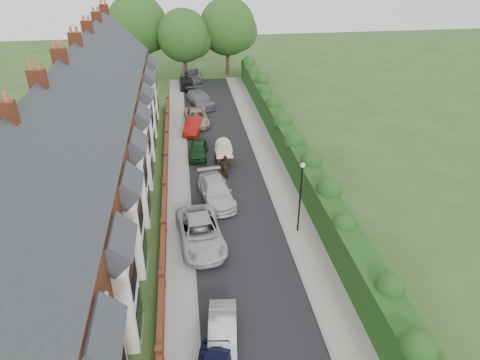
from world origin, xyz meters
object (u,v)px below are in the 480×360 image
object	(u,v)px
car_white	(216,191)
car_grey	(200,99)
car_silver_b	(201,232)
car_red	(194,125)
horse_cart	(224,151)
car_beige	(196,117)
car_silver_a	(223,333)
lamppost	(301,189)
car_green	(198,150)
car_black	(187,82)
horse	(226,167)

from	to	relation	value
car_white	car_grey	world-z (taller)	car_grey
car_silver_b	car_red	bearing A→B (deg)	83.00
car_white	horse_cart	distance (m)	5.77
car_beige	car_grey	bearing A→B (deg)	79.41
car_silver_a	lamppost	bearing A→B (deg)	60.64
lamppost	car_red	size ratio (longest dim) A/B	1.23
car_silver_b	car_green	distance (m)	12.49
car_silver_a	car_green	xyz separation A→B (m)	(-0.10, 20.35, 0.01)
car_green	horse_cart	distance (m)	2.91
horse_cart	car_silver_b	bearing A→B (deg)	-103.68
car_white	car_silver_b	bearing A→B (deg)	-113.36
car_black	horse_cart	bearing A→B (deg)	-84.14
car_red	horse	size ratio (longest dim) A/B	2.42
car_black	horse	world-z (taller)	car_black
car_silver_a	car_white	distance (m)	12.82
car_white	car_red	xyz separation A→B (m)	(-1.10, 13.15, -0.08)
car_grey	horse	distance (m)	17.15
car_grey	car_black	world-z (taller)	car_grey
car_beige	horse	world-z (taller)	horse
lamppost	car_red	distance (m)	19.00
car_beige	car_white	bearing A→B (deg)	-90.65
car_silver_b	car_beige	xyz separation A→B (m)	(0.70, 20.30, -0.11)
car_red	horse	xyz separation A→B (m)	(2.27, -9.40, 0.04)
car_silver_a	car_beige	bearing A→B (deg)	95.89
car_black	horse	xyz separation A→B (m)	(2.57, -23.94, -0.03)
car_silver_b	car_green	world-z (taller)	car_silver_b
car_green	car_black	bearing A→B (deg)	97.65
lamppost	car_green	world-z (taller)	lamppost
car_red	car_white	bearing A→B (deg)	-72.61
car_silver_a	horse_cart	xyz separation A→B (m)	(1.97, 18.42, 0.68)
car_silver_b	car_white	xyz separation A→B (m)	(1.40, 4.93, -0.04)
car_silver_b	horse	world-z (taller)	car_silver_b
car_black	horse_cart	xyz separation A→B (m)	(2.57, -22.08, 0.55)
car_grey	horse_cart	xyz separation A→B (m)	(1.17, -15.24, 0.52)
lamppost	car_black	world-z (taller)	lamppost
car_beige	car_black	world-z (taller)	car_black
lamppost	car_grey	xyz separation A→B (m)	(-5.00, 25.51, -2.50)
car_silver_a	car_beige	distance (m)	28.17
lamppost	car_green	size ratio (longest dim) A/B	1.36
car_black	horse	size ratio (longest dim) A/B	2.60
car_green	horse_cart	world-z (taller)	horse_cart
car_white	horse_cart	bearing A→B (deg)	70.75
car_red	horse	bearing A→B (deg)	-63.82
car_red	lamppost	bearing A→B (deg)	-58.48
car_beige	car_grey	xyz separation A→B (m)	(0.70, 5.50, 0.09)
car_white	car_black	size ratio (longest dim) A/B	1.18
lamppost	car_red	bearing A→B (deg)	108.93
car_silver_a	car_red	bearing A→B (deg)	96.75
lamppost	car_silver_a	distance (m)	10.36
lamppost	horse_cart	distance (m)	11.14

